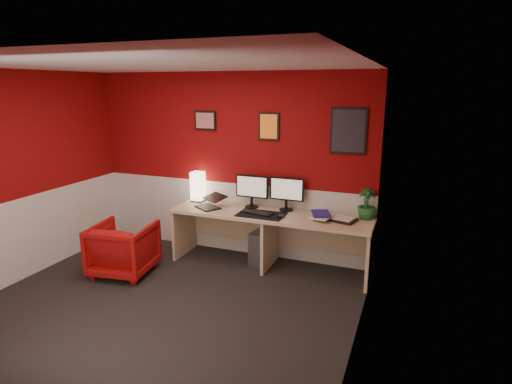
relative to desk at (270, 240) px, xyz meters
name	(u,v)px	position (x,y,z in m)	size (l,w,h in m)	color
ground	(163,307)	(-0.71, -1.41, -0.36)	(4.00, 3.50, 0.01)	black
ceiling	(149,64)	(-0.71, -1.41, 2.13)	(4.00, 3.50, 0.01)	white
wall_back	(230,165)	(-0.71, 0.34, 0.89)	(4.00, 0.01, 2.50)	maroon
wall_left	(12,179)	(-2.71, -1.41, 0.89)	(0.01, 3.50, 2.50)	maroon
wall_right	(360,217)	(1.29, -1.41, 0.89)	(0.01, 3.50, 2.50)	maroon
wainscot_back	(230,217)	(-0.71, 0.34, 0.14)	(4.00, 0.01, 1.00)	silver
wainscot_front	(12,364)	(-0.71, -3.15, 0.14)	(4.00, 0.01, 1.00)	silver
wainscot_left	(21,240)	(-2.71, -1.41, 0.14)	(0.01, 3.50, 1.00)	silver
wainscot_right	(354,298)	(1.28, -1.41, 0.14)	(0.01, 3.50, 1.00)	silver
desk	(270,240)	(0.00, 0.00, 0.00)	(2.60, 0.65, 0.73)	tan
shoji_lamp	(198,187)	(-1.14, 0.20, 0.56)	(0.16, 0.16, 0.40)	#FFE5B2
laptop	(208,200)	(-0.85, -0.06, 0.47)	(0.33, 0.23, 0.22)	black
monitor_left	(252,186)	(-0.32, 0.18, 0.66)	(0.45, 0.06, 0.58)	black
monitor_right	(287,189)	(0.15, 0.21, 0.66)	(0.45, 0.06, 0.58)	black
desk_mat	(261,214)	(-0.08, -0.09, 0.37)	(0.60, 0.38, 0.01)	black
keyboard	(257,213)	(-0.15, -0.07, 0.38)	(0.42, 0.14, 0.02)	black
mouse	(281,216)	(0.19, -0.12, 0.39)	(0.06, 0.10, 0.03)	black
book_bottom	(313,217)	(0.56, 0.03, 0.38)	(0.20, 0.26, 0.02)	#2C1F91
book_middle	(314,215)	(0.57, 0.02, 0.40)	(0.22, 0.30, 0.02)	silver
book_top	(312,214)	(0.55, -0.01, 0.43)	(0.21, 0.29, 0.03)	#2C1F91
zen_tray	(341,219)	(0.90, 0.04, 0.38)	(0.35, 0.25, 0.03)	black
potted_plant	(366,204)	(1.17, 0.22, 0.55)	(0.21, 0.21, 0.38)	#19591E
pc_tower	(263,246)	(-0.13, 0.11, -0.14)	(0.20, 0.45, 0.45)	#99999E
armchair	(124,249)	(-1.64, -0.84, -0.04)	(0.70, 0.72, 0.66)	#A70908
art_left	(205,120)	(-1.06, 0.33, 1.49)	(0.32, 0.02, 0.26)	red
art_center	(269,126)	(-0.14, 0.33, 1.44)	(0.28, 0.02, 0.36)	orange
art_right	(349,131)	(0.89, 0.33, 1.42)	(0.44, 0.02, 0.56)	black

